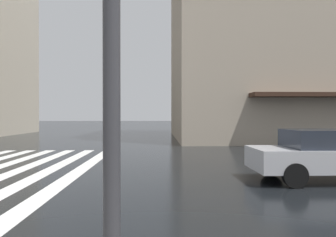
{
  "coord_description": "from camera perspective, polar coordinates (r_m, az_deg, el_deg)",
  "views": [
    {
      "loc": [
        -6.06,
        -5.04,
        1.78
      ],
      "look_at": [
        7.93,
        -5.46,
        1.67
      ],
      "focal_mm": 33.96,
      "sensor_mm": 36.0,
      "label": 1
    }
  ],
  "objects": [
    {
      "name": "car_silver",
      "position": [
        9.81,
        26.88,
        -5.6
      ],
      "size": [
        1.85,
        4.1,
        1.41
      ],
      "color": "#B7B7BC",
      "rests_on": "ground_plane"
    }
  ]
}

